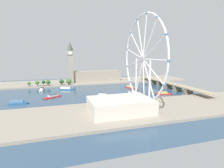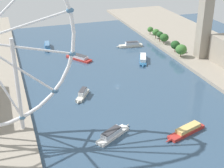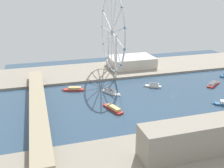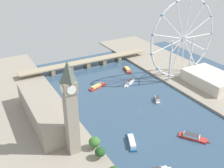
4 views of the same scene
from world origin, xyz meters
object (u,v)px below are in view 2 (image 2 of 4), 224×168
clock_tower (206,9)px  tour_boat_2 (82,94)px  tour_boat_1 (131,45)px  tour_boat_0 (79,58)px  tour_boat_4 (186,131)px  tour_boat_7 (47,46)px  tour_boat_6 (113,134)px  tour_boat_5 (143,59)px

clock_tower → tour_boat_2: bearing=17.4°
clock_tower → tour_boat_1: 91.57m
tour_boat_0 → tour_boat_4: (-34.02, 149.94, -0.08)m
tour_boat_2 → tour_boat_7: tour_boat_2 is taller
tour_boat_1 → tour_boat_7: 91.23m
tour_boat_6 → tour_boat_5: bearing=26.6°
tour_boat_0 → tour_boat_6: size_ratio=1.08×
tour_boat_2 → tour_boat_4: tour_boat_2 is taller
tour_boat_1 → tour_boat_7: size_ratio=1.04×
tour_boat_2 → tour_boat_7: size_ratio=0.76×
clock_tower → tour_boat_4: size_ratio=2.76×
clock_tower → tour_boat_4: bearing=54.2°
tour_boat_5 → tour_boat_4: bearing=12.6°
tour_boat_0 → tour_boat_1: bearing=-106.8°
clock_tower → tour_boat_6: 168.09m
tour_boat_1 → tour_boat_2: bearing=56.8°
tour_boat_5 → tour_boat_6: 134.31m
tour_boat_1 → tour_boat_7: tour_boat_1 is taller
tour_boat_5 → tour_boat_7: (83.17, -69.67, 0.15)m
tour_boat_4 → tour_boat_7: (58.63, -195.23, 0.37)m
clock_tower → tour_boat_0: 129.92m
tour_boat_0 → tour_boat_1: tour_boat_1 is taller
tour_boat_4 → tour_boat_6: size_ratio=1.19×
clock_tower → tour_boat_5: size_ratio=2.88×
tour_boat_6 → tour_boat_7: size_ratio=0.95×
tour_boat_4 → tour_boat_7: bearing=-91.9°
tour_boat_1 → tour_boat_0: bearing=23.2°
tour_boat_2 → tour_boat_4: size_ratio=0.67×
tour_boat_1 → tour_boat_2: tour_boat_2 is taller
clock_tower → tour_boat_2: clock_tower is taller
tour_boat_2 → tour_boat_1: bearing=173.2°
tour_boat_1 → tour_boat_2: size_ratio=1.37×
tour_boat_0 → tour_boat_4: bearing=158.2°
tour_boat_5 → tour_boat_6: size_ratio=1.14×
tour_boat_2 → tour_boat_0: bearing=-160.0°
clock_tower → tour_boat_6: (126.16, 100.14, -48.08)m
tour_boat_4 → tour_boat_5: bearing=-119.7°
tour_boat_4 → tour_boat_6: tour_boat_6 is taller
tour_boat_1 → tour_boat_4: 172.69m
tour_boat_2 → tour_boat_5: bearing=158.1°
clock_tower → tour_boat_1: size_ratio=2.98×
clock_tower → tour_boat_2: (130.84, 41.04, -47.93)m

